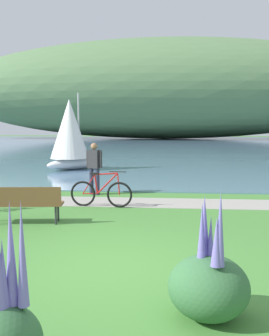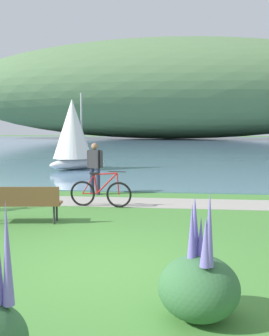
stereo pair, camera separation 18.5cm
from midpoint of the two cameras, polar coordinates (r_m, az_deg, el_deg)
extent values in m
plane|color=#478438|center=(6.36, -4.80, -14.41)|extent=(200.00, 200.00, 0.00)
cube|color=#5B7F9E|center=(53.06, 4.21, 3.61)|extent=(180.00, 80.00, 0.04)
ellipsoid|color=#567A4C|center=(76.08, 4.30, 11.45)|extent=(86.07, 28.00, 18.86)
cube|color=#A39E93|center=(11.48, -0.08, -5.09)|extent=(60.00, 1.50, 0.01)
cube|color=brown|center=(9.38, -16.57, -5.10)|extent=(1.85, 0.70, 0.05)
cube|color=brown|center=(9.14, -16.95, -3.96)|extent=(1.79, 0.26, 0.40)
cylinder|color=#2D2D33|center=(9.42, -11.74, -6.32)|extent=(0.05, 0.05, 0.45)
cylinder|color=#2D2D33|center=(9.10, -12.11, -6.77)|extent=(0.05, 0.05, 0.45)
torus|color=black|center=(10.73, -2.73, -3.96)|extent=(0.72, 0.12, 0.72)
torus|color=black|center=(11.00, -8.09, -3.77)|extent=(0.72, 0.12, 0.72)
cylinder|color=red|center=(10.76, -4.49, -2.28)|extent=(0.61, 0.09, 0.61)
cylinder|color=red|center=(10.73, -4.71, -0.87)|extent=(0.66, 0.09, 0.09)
cylinder|color=red|center=(10.84, -6.17, -2.36)|extent=(0.13, 0.05, 0.54)
cylinder|color=red|center=(10.94, -7.03, -3.76)|extent=(0.43, 0.06, 0.05)
cylinder|color=red|center=(10.91, -7.25, -2.38)|extent=(0.37, 0.06, 0.56)
cylinder|color=red|center=(10.68, -2.87, -2.37)|extent=(0.09, 0.04, 0.60)
cube|color=black|center=(10.82, -6.39, -0.81)|extent=(0.25, 0.12, 0.05)
cylinder|color=black|center=(10.65, -3.01, -0.56)|extent=(0.48, 0.06, 0.02)
cylinder|color=#282D47|center=(12.93, -6.78, -1.93)|extent=(0.14, 0.14, 0.88)
cylinder|color=#282D47|center=(12.80, -5.90, -2.00)|extent=(0.14, 0.14, 0.88)
cube|color=#2D2D33|center=(12.79, -6.38, 1.32)|extent=(0.44, 0.35, 0.60)
sphere|color=#9E7051|center=(12.76, -6.40, 3.20)|extent=(0.22, 0.22, 0.22)
cylinder|color=#2D2D33|center=(12.93, -7.34, 1.36)|extent=(0.09, 0.09, 0.56)
cylinder|color=#2D2D33|center=(12.64, -5.40, 1.28)|extent=(0.09, 0.09, 0.56)
cylinder|color=#386B3D|center=(3.75, -20.63, -19.69)|extent=(0.02, 0.02, 0.12)
cylinder|color=#386B3D|center=(3.73, -17.43, -19.68)|extent=(0.02, 0.02, 0.12)
cone|color=#8470D1|center=(3.54, -17.70, -11.95)|extent=(0.10, 0.10, 0.93)
cylinder|color=#386B3D|center=(3.79, -18.90, -19.33)|extent=(0.02, 0.02, 0.12)
cone|color=#8470D1|center=(3.60, -19.19, -11.75)|extent=(0.12, 0.12, 0.93)
cylinder|color=#386B3D|center=(3.75, -20.06, -19.63)|extent=(0.02, 0.02, 0.12)
cone|color=#8470D1|center=(3.61, -20.27, -14.37)|extent=(0.10, 0.10, 0.61)
ellipsoid|color=#386B3D|center=(4.74, 9.72, -16.95)|extent=(0.95, 0.95, 0.74)
cylinder|color=#386B3D|center=(4.43, 11.16, -14.73)|extent=(0.02, 0.02, 0.12)
cone|color=#7A6BC6|center=(4.29, 11.29, -8.77)|extent=(0.11, 0.11, 0.83)
cylinder|color=#386B3D|center=(4.42, 10.69, -14.80)|extent=(0.02, 0.02, 0.12)
cone|color=#7A6BC6|center=(4.31, 10.78, -10.59)|extent=(0.12, 0.12, 0.56)
cylinder|color=#386B3D|center=(4.53, 10.98, -14.28)|extent=(0.02, 0.02, 0.12)
cone|color=#7A6BC6|center=(4.43, 11.06, -10.49)|extent=(0.09, 0.09, 0.50)
cylinder|color=#386B3D|center=(4.68, 9.95, -13.56)|extent=(0.02, 0.02, 0.12)
cone|color=#7A6BC6|center=(4.59, 10.02, -9.92)|extent=(0.09, 0.09, 0.50)
cylinder|color=#386B3D|center=(4.72, 9.00, -13.38)|extent=(0.02, 0.02, 0.12)
cone|color=#7A6BC6|center=(4.60, 9.09, -8.44)|extent=(0.15, 0.15, 0.72)
cylinder|color=#386B3D|center=(4.63, 8.65, -13.77)|extent=(0.02, 0.02, 0.12)
cone|color=#7A6BC6|center=(4.51, 8.73, -9.16)|extent=(0.10, 0.10, 0.65)
ellipsoid|color=white|center=(20.49, -9.00, 0.66)|extent=(2.90, 3.19, 0.59)
cylinder|color=#B2B2B2|center=(20.56, -8.49, 6.22)|extent=(0.08, 0.08, 3.37)
cone|color=white|center=(20.22, -9.82, 5.72)|extent=(2.82, 2.82, 3.04)
camera|label=1|loc=(0.09, -90.46, -0.05)|focal=41.33mm
camera|label=2|loc=(0.09, 89.54, 0.05)|focal=41.33mm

